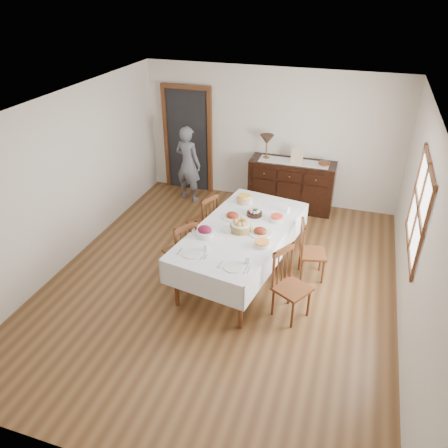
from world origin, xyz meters
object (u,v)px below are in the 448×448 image
(person, at_px, (188,162))
(chair_left_far, at_px, (205,220))
(table_lamp, at_px, (267,140))
(dining_table, at_px, (241,235))
(chair_right_near, at_px, (289,283))
(chair_right_far, at_px, (310,250))
(sideboard, at_px, (291,185))
(chair_left_near, at_px, (182,250))

(person, bearing_deg, chair_left_far, 134.78)
(person, relative_size, table_lamp, 3.54)
(dining_table, xyz_separation_m, chair_right_near, (0.84, -0.62, -0.23))
(chair_right_far, bearing_deg, chair_right_near, 158.28)
(chair_left_far, bearing_deg, person, -125.15)
(dining_table, distance_m, sideboard, 2.51)
(dining_table, relative_size, table_lamp, 5.63)
(table_lamp, bearing_deg, chair_left_near, -101.97)
(sideboard, bearing_deg, dining_table, -96.78)
(dining_table, relative_size, chair_right_near, 2.60)
(chair_left_near, bearing_deg, chair_right_far, 142.62)
(person, bearing_deg, sideboard, -158.03)
(chair_left_near, height_order, chair_right_far, chair_left_near)
(chair_left_far, distance_m, chair_right_far, 1.83)
(chair_left_near, bearing_deg, sideboard, -167.98)
(chair_left_near, distance_m, chair_right_far, 1.89)
(chair_left_far, height_order, person, person)
(chair_right_near, height_order, person, person)
(dining_table, xyz_separation_m, table_lamp, (-0.23, 2.48, 0.58))
(chair_left_far, xyz_separation_m, sideboard, (1.12, 1.82, 0.00))
(chair_right_far, xyz_separation_m, sideboard, (-0.67, 2.18, 0.01))
(chair_left_near, relative_size, chair_right_near, 0.98)
(chair_right_far, distance_m, sideboard, 2.28)
(person, bearing_deg, chair_right_far, 159.10)
(chair_left_near, xyz_separation_m, sideboard, (1.12, 2.79, -0.01))
(chair_left_near, height_order, sideboard, chair_left_near)
(chair_right_near, bearing_deg, dining_table, 82.85)
(chair_left_far, bearing_deg, sideboard, 172.89)
(dining_table, xyz_separation_m, chair_left_far, (-0.82, 0.66, -0.26))
(chair_left_near, distance_m, table_lamp, 2.97)
(chair_right_far, relative_size, table_lamp, 2.03)
(person, bearing_deg, table_lamp, -155.30)
(chair_left_near, bearing_deg, table_lamp, -158.12)
(chair_left_near, bearing_deg, person, -126.30)
(chair_left_far, distance_m, chair_right_near, 2.10)
(sideboard, height_order, table_lamp, table_lamp)
(chair_right_near, bearing_deg, chair_right_far, 21.46)
(chair_right_near, distance_m, sideboard, 3.15)
(chair_left_far, distance_m, table_lamp, 2.09)
(chair_right_far, bearing_deg, person, 41.17)
(chair_right_far, height_order, sideboard, sideboard)
(chair_left_far, height_order, sideboard, sideboard)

